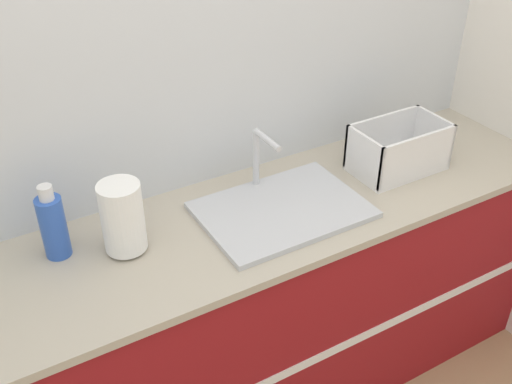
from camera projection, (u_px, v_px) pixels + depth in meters
name	position (u px, v px, depth m)	size (l,w,h in m)	color
wall_back	(186.00, 85.00, 2.04)	(4.99, 0.06, 2.60)	silver
counter_cabinet	(236.00, 321.00, 2.27)	(2.62, 0.61, 0.92)	maroon
sink	(281.00, 207.00, 2.06)	(0.56, 0.40, 0.25)	silver
paper_towel_roll	(123.00, 218.00, 1.83)	(0.13, 0.13, 0.24)	#4C4C51
dish_rack	(398.00, 152.00, 2.27)	(0.35, 0.21, 0.19)	white
bottle_blue	(53.00, 225.00, 1.82)	(0.08, 0.08, 0.25)	#2D56B7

